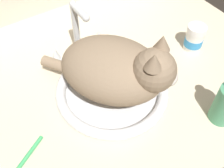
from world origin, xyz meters
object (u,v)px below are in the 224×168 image
(pill_bottle, at_px, (194,38))
(cat, at_px, (119,70))
(faucet, at_px, (78,36))
(toothbrush, at_px, (20,166))
(sink_basin, at_px, (112,90))

(pill_bottle, bearing_deg, cat, -173.94)
(faucet, distance_m, pill_bottle, 0.38)
(pill_bottle, xyz_separation_m, toothbrush, (-0.63, -0.09, -0.03))
(faucet, distance_m, toothbrush, 0.41)
(cat, height_order, toothbrush, cat)
(sink_basin, distance_m, pill_bottle, 0.33)
(sink_basin, relative_size, faucet, 1.65)
(cat, bearing_deg, toothbrush, -170.46)
(pill_bottle, bearing_deg, toothbrush, -172.20)
(cat, relative_size, pill_bottle, 4.15)
(sink_basin, relative_size, pill_bottle, 3.66)
(faucet, xyz_separation_m, pill_bottle, (0.33, -0.18, -0.03))
(faucet, height_order, cat, cat)
(sink_basin, height_order, faucet, faucet)
(faucet, bearing_deg, pill_bottle, -28.13)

